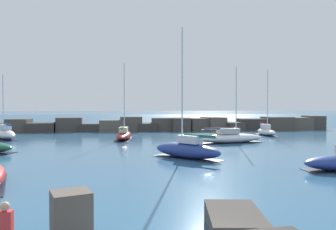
# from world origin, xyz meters

# --- Properties ---
(open_sea_beyond) EXTENTS (400.00, 116.00, 0.01)m
(open_sea_beyond) POSITION_xyz_m (0.00, 109.36, 0.00)
(open_sea_beyond) COLOR #235175
(open_sea_beyond) RESTS_ON ground
(breakwater_jetty) EXTENTS (66.86, 6.94, 2.48)m
(breakwater_jetty) POSITION_xyz_m (4.08, 49.28, 1.03)
(breakwater_jetty) COLOR brown
(breakwater_jetty) RESTS_ON ground
(sailboat_moored_0) EXTENTS (8.39, 3.88, 8.87)m
(sailboat_moored_0) POSITION_xyz_m (10.22, 28.78, 0.63)
(sailboat_moored_0) COLOR white
(sailboat_moored_0) RESTS_ON ground
(sailboat_moored_3) EXTENTS (5.70, 5.91, 10.75)m
(sailboat_moored_3) POSITION_xyz_m (3.10, 18.27, 0.74)
(sailboat_moored_3) COLOR navy
(sailboat_moored_3) RESTS_ON ground
(sailboat_moored_4) EXTENTS (1.83, 5.36, 9.53)m
(sailboat_moored_4) POSITION_xyz_m (18.48, 37.81, 0.62)
(sailboat_moored_4) COLOR white
(sailboat_moored_4) RESTS_ON ground
(sailboat_moored_5) EXTENTS (5.75, 7.79, 8.41)m
(sailboat_moored_5) POSITION_xyz_m (-17.68, 36.87, 0.73)
(sailboat_moored_5) COLOR white
(sailboat_moored_5) RESTS_ON ground
(sailboat_moored_7) EXTENTS (2.43, 7.34, 9.89)m
(sailboat_moored_7) POSITION_xyz_m (-2.21, 34.41, 0.60)
(sailboat_moored_7) COLOR maroon
(sailboat_moored_7) RESTS_ON ground
(mooring_buoy_orange_near) EXTENTS (0.67, 0.67, 0.87)m
(mooring_buoy_orange_near) POSITION_xyz_m (11.11, 37.61, 0.34)
(mooring_buoy_orange_near) COLOR #EA5914
(mooring_buoy_orange_near) RESTS_ON ground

